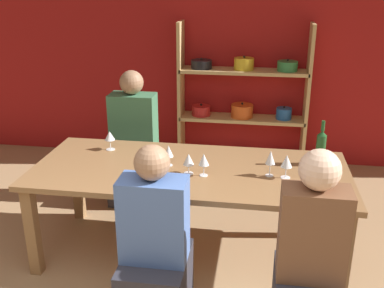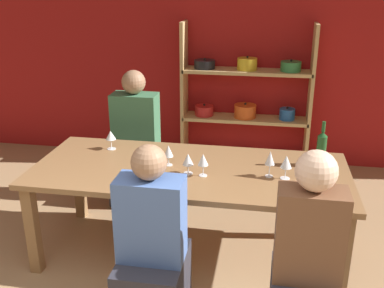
{
  "view_description": "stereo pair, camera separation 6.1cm",
  "coord_description": "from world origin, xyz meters",
  "px_view_note": "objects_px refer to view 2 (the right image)",
  "views": [
    {
      "loc": [
        0.61,
        -1.19,
        2.04
      ],
      "look_at": [
        0.13,
        1.88,
        0.88
      ],
      "focal_mm": 42.0,
      "sensor_mm": 36.0,
      "label": 1
    },
    {
      "loc": [
        0.67,
        -1.18,
        2.04
      ],
      "look_at": [
        0.13,
        1.88,
        0.88
      ],
      "focal_mm": 42.0,
      "sensor_mm": 36.0,
      "label": 2
    }
  ],
  "objects_px": {
    "wine_glass_white_a": "(111,136)",
    "wine_glass_red_a": "(203,160)",
    "dining_table": "(190,178)",
    "wine_glass_empty_b": "(270,159)",
    "wine_glass_empty_a": "(188,160)",
    "person_near_a": "(153,264)",
    "wine_bottle_green": "(321,148)",
    "shelf_unit": "(246,111)",
    "wine_glass_white_b": "(286,163)",
    "person_far_a": "(137,153)",
    "wine_glass_white_c": "(168,152)",
    "person_near_b": "(305,281)"
  },
  "relations": [
    {
      "from": "shelf_unit",
      "to": "person_near_b",
      "type": "height_order",
      "value": "shelf_unit"
    },
    {
      "from": "shelf_unit",
      "to": "wine_bottle_green",
      "type": "bearing_deg",
      "value": -68.85
    },
    {
      "from": "dining_table",
      "to": "wine_glass_white_c",
      "type": "xyz_separation_m",
      "value": [
        -0.16,
        0.03,
        0.19
      ]
    },
    {
      "from": "wine_bottle_green",
      "to": "wine_glass_white_a",
      "type": "height_order",
      "value": "wine_bottle_green"
    },
    {
      "from": "wine_glass_empty_b",
      "to": "person_near_b",
      "type": "xyz_separation_m",
      "value": [
        0.22,
        -0.79,
        -0.4
      ]
    },
    {
      "from": "person_near_b",
      "to": "wine_glass_white_c",
      "type": "bearing_deg",
      "value": 138.05
    },
    {
      "from": "wine_glass_empty_b",
      "to": "wine_glass_white_a",
      "type": "bearing_deg",
      "value": 165.94
    },
    {
      "from": "shelf_unit",
      "to": "person_far_a",
      "type": "relative_size",
      "value": 1.27
    },
    {
      "from": "person_near_b",
      "to": "wine_glass_white_b",
      "type": "bearing_deg",
      "value": 98.25
    },
    {
      "from": "wine_glass_red_a",
      "to": "person_far_a",
      "type": "relative_size",
      "value": 0.13
    },
    {
      "from": "wine_glass_empty_a",
      "to": "wine_glass_white_b",
      "type": "xyz_separation_m",
      "value": [
        0.68,
        0.03,
        0.01
      ]
    },
    {
      "from": "wine_bottle_green",
      "to": "wine_glass_white_c",
      "type": "height_order",
      "value": "wine_bottle_green"
    },
    {
      "from": "wine_glass_empty_a",
      "to": "wine_glass_white_a",
      "type": "xyz_separation_m",
      "value": [
        -0.7,
        0.37,
        0.01
      ]
    },
    {
      "from": "dining_table",
      "to": "wine_glass_red_a",
      "type": "distance_m",
      "value": 0.26
    },
    {
      "from": "wine_bottle_green",
      "to": "wine_glass_empty_a",
      "type": "distance_m",
      "value": 0.98
    },
    {
      "from": "dining_table",
      "to": "person_far_a",
      "type": "bearing_deg",
      "value": 127.59
    },
    {
      "from": "wine_glass_white_c",
      "to": "person_far_a",
      "type": "height_order",
      "value": "person_far_a"
    },
    {
      "from": "wine_glass_empty_b",
      "to": "wine_glass_empty_a",
      "type": "bearing_deg",
      "value": -174.98
    },
    {
      "from": "dining_table",
      "to": "person_near_a",
      "type": "distance_m",
      "value": 0.82
    },
    {
      "from": "wine_glass_white_c",
      "to": "wine_glass_red_a",
      "type": "relative_size",
      "value": 0.96
    },
    {
      "from": "dining_table",
      "to": "wine_glass_empty_b",
      "type": "distance_m",
      "value": 0.61
    },
    {
      "from": "person_near_a",
      "to": "person_far_a",
      "type": "relative_size",
      "value": 0.95
    },
    {
      "from": "shelf_unit",
      "to": "wine_glass_red_a",
      "type": "relative_size",
      "value": 9.72
    },
    {
      "from": "wine_bottle_green",
      "to": "wine_glass_empty_b",
      "type": "distance_m",
      "value": 0.45
    },
    {
      "from": "person_far_a",
      "to": "wine_glass_white_a",
      "type": "bearing_deg",
      "value": 87.92
    },
    {
      "from": "person_far_a",
      "to": "wine_bottle_green",
      "type": "bearing_deg",
      "value": 157.59
    },
    {
      "from": "wine_glass_empty_a",
      "to": "person_far_a",
      "type": "xyz_separation_m",
      "value": [
        -0.68,
        0.97,
        -0.37
      ]
    },
    {
      "from": "dining_table",
      "to": "wine_glass_white_c",
      "type": "relative_size",
      "value": 14.63
    },
    {
      "from": "wine_bottle_green",
      "to": "wine_glass_white_a",
      "type": "xyz_separation_m",
      "value": [
        -1.63,
        0.06,
        -0.03
      ]
    },
    {
      "from": "wine_bottle_green",
      "to": "person_near_b",
      "type": "relative_size",
      "value": 0.28
    },
    {
      "from": "wine_glass_white_b",
      "to": "person_near_a",
      "type": "xyz_separation_m",
      "value": [
        -0.77,
        -0.72,
        -0.41
      ]
    },
    {
      "from": "wine_glass_empty_a",
      "to": "person_near_b",
      "type": "relative_size",
      "value": 0.12
    },
    {
      "from": "wine_glass_white_a",
      "to": "person_far_a",
      "type": "relative_size",
      "value": 0.12
    },
    {
      "from": "wine_glass_white_a",
      "to": "wine_glass_red_a",
      "type": "bearing_deg",
      "value": -25.42
    },
    {
      "from": "person_near_a",
      "to": "person_far_a",
      "type": "xyz_separation_m",
      "value": [
        -0.59,
        1.66,
        0.02
      ]
    },
    {
      "from": "dining_table",
      "to": "wine_bottle_green",
      "type": "height_order",
      "value": "wine_bottle_green"
    },
    {
      "from": "wine_glass_white_b",
      "to": "person_far_a",
      "type": "bearing_deg",
      "value": 145.3
    },
    {
      "from": "wine_glass_white_c",
      "to": "wine_glass_red_a",
      "type": "bearing_deg",
      "value": -26.9
    },
    {
      "from": "dining_table",
      "to": "person_near_b",
      "type": "bearing_deg",
      "value": -46.42
    },
    {
      "from": "wine_glass_empty_a",
      "to": "wine_glass_empty_b",
      "type": "bearing_deg",
      "value": 5.02
    },
    {
      "from": "person_near_a",
      "to": "person_near_b",
      "type": "distance_m",
      "value": 0.88
    },
    {
      "from": "wine_bottle_green",
      "to": "person_near_a",
      "type": "xyz_separation_m",
      "value": [
        -1.02,
        -0.99,
        -0.43
      ]
    },
    {
      "from": "dining_table",
      "to": "wine_glass_empty_a",
      "type": "xyz_separation_m",
      "value": [
        0.01,
        -0.1,
        0.19
      ]
    },
    {
      "from": "wine_glass_white_c",
      "to": "wine_glass_red_a",
      "type": "xyz_separation_m",
      "value": [
        0.28,
        -0.14,
        0.01
      ]
    },
    {
      "from": "dining_table",
      "to": "wine_glass_empty_b",
      "type": "height_order",
      "value": "wine_glass_empty_b"
    },
    {
      "from": "wine_glass_white_b",
      "to": "wine_glass_red_a",
      "type": "bearing_deg",
      "value": -174.96
    },
    {
      "from": "wine_glass_white_a",
      "to": "person_near_a",
      "type": "relative_size",
      "value": 0.13
    },
    {
      "from": "wine_glass_white_a",
      "to": "wine_glass_red_a",
      "type": "xyz_separation_m",
      "value": [
        0.81,
        -0.38,
        0.0
      ]
    },
    {
      "from": "wine_glass_empty_a",
      "to": "person_near_a",
      "type": "bearing_deg",
      "value": -97.39
    },
    {
      "from": "wine_bottle_green",
      "to": "wine_glass_empty_b",
      "type": "height_order",
      "value": "wine_bottle_green"
    }
  ]
}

